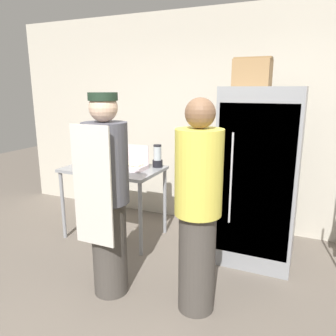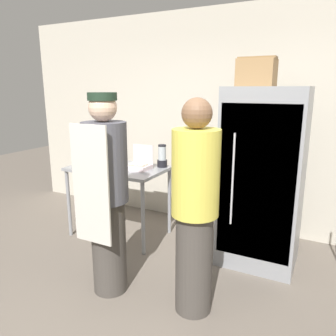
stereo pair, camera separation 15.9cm
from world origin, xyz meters
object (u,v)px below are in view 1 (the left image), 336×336
at_px(refrigerator, 259,177).
at_px(cardboard_storage_box, 252,72).
at_px(binder_stack, 104,160).
at_px(donut_box, 134,166).
at_px(person_customer, 198,208).
at_px(blender_pitcher, 158,157).
at_px(person_baker, 107,195).

height_order(refrigerator, cardboard_storage_box, cardboard_storage_box).
bearing_deg(cardboard_storage_box, binder_stack, -177.33).
relative_size(donut_box, person_customer, 0.16).
distance_m(refrigerator, cardboard_storage_box, 1.06).
bearing_deg(cardboard_storage_box, blender_pitcher, 177.87).
relative_size(refrigerator, person_baker, 1.03).
relative_size(blender_pitcher, person_baker, 0.15).
distance_m(refrigerator, blender_pitcher, 1.23).
relative_size(binder_stack, cardboard_storage_box, 0.79).
bearing_deg(blender_pitcher, cardboard_storage_box, -2.13).
height_order(donut_box, cardboard_storage_box, cardboard_storage_box).
relative_size(donut_box, cardboard_storage_box, 0.76).
height_order(refrigerator, person_baker, refrigerator).
distance_m(binder_stack, person_customer, 1.93).
relative_size(cardboard_storage_box, person_baker, 0.20).
distance_m(refrigerator, binder_stack, 1.92).
relative_size(cardboard_storage_box, person_customer, 0.21).
relative_size(blender_pitcher, binder_stack, 0.95).
relative_size(binder_stack, person_customer, 0.16).
xyz_separation_m(donut_box, person_customer, (1.12, -0.95, -0.03)).
bearing_deg(refrigerator, person_baker, -133.50).
relative_size(refrigerator, binder_stack, 6.35).
xyz_separation_m(donut_box, binder_stack, (-0.50, 0.10, 0.00)).
xyz_separation_m(binder_stack, person_baker, (0.83, -1.15, -0.00)).
bearing_deg(person_customer, donut_box, 139.47).
xyz_separation_m(refrigerator, person_baker, (-1.09, -1.15, 0.01)).
relative_size(binder_stack, person_baker, 0.16).
height_order(refrigerator, donut_box, refrigerator).
height_order(blender_pitcher, cardboard_storage_box, cardboard_storage_box).
xyz_separation_m(cardboard_storage_box, person_baker, (-0.95, -1.23, -1.04)).
bearing_deg(person_customer, blender_pitcher, 127.95).
bearing_deg(person_customer, binder_stack, 146.84).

